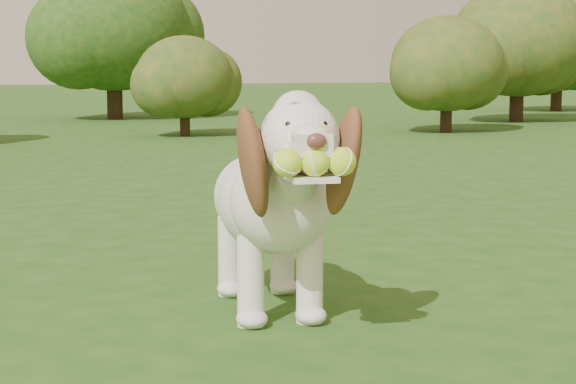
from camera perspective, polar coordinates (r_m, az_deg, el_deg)
name	(u,v)px	position (r m, az deg, el deg)	size (l,w,h in m)	color
ground	(356,294)	(3.63, 4.05, -6.07)	(80.00, 80.00, 0.00)	#1D4714
dog	(273,195)	(3.25, -0.90, -0.21)	(0.51, 1.20, 0.78)	silver
shrub_f	(518,40)	(14.95, 13.50, 8.77)	(2.02, 2.02, 2.09)	#382314
shrub_d	(447,64)	(12.43, 9.41, 7.51)	(1.42, 1.42, 1.47)	#382314
shrub_c	(184,77)	(11.65, -6.16, 6.79)	(1.16, 1.16, 1.20)	#382314
shrub_i	(113,27)	(15.52, -10.33, 9.61)	(2.37, 2.37, 2.46)	#382314
shrub_h	(558,45)	(18.64, 15.72, 8.36)	(1.99, 1.99, 2.06)	#382314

